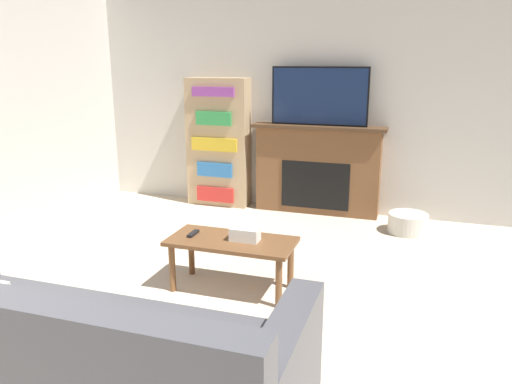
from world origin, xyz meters
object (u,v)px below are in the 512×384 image
tv (319,96)px  bookshelf (218,143)px  fireplace (317,169)px  storage_basket (408,223)px  coffee_table (232,247)px  couch (70,375)px

tv → bookshelf: (-1.22, -0.00, -0.58)m
fireplace → storage_basket: fireplace is taller
bookshelf → storage_basket: bookshelf is taller
coffee_table → storage_basket: coffee_table is taller
coffee_table → storage_basket: size_ratio=2.41×
fireplace → bookshelf: bearing=-178.9°
fireplace → bookshelf: size_ratio=0.99×
bookshelf → tv: bearing=0.1°
tv → couch: size_ratio=0.50×
couch → coffee_table: (0.18, 1.67, 0.05)m
fireplace → coffee_table: 2.24m
fireplace → tv: 0.83m
coffee_table → couch: bearing=-96.2°
tv → couch: tv is taller
fireplace → couch: (-0.40, -3.90, -0.22)m
coffee_table → tv: bearing=84.5°
coffee_table → storage_basket: 2.23m
couch → coffee_table: 1.68m
coffee_table → bookshelf: size_ratio=0.63×
couch → bookshelf: 3.99m
couch → bookshelf: bearing=102.0°
bookshelf → storage_basket: 2.40m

